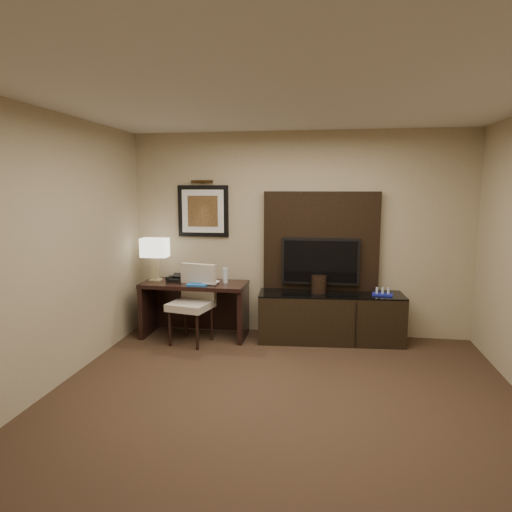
% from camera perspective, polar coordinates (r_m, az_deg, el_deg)
% --- Properties ---
extents(floor, '(4.50, 5.00, 0.01)m').
position_cam_1_polar(floor, '(4.10, 2.60, -20.22)').
color(floor, '#352318').
rests_on(floor, ground).
extents(ceiling, '(4.50, 5.00, 0.01)m').
position_cam_1_polar(ceiling, '(3.67, 2.90, 20.06)').
color(ceiling, silver).
rests_on(ceiling, wall_back).
extents(wall_back, '(4.50, 0.01, 2.70)m').
position_cam_1_polar(wall_back, '(6.12, 5.32, 2.71)').
color(wall_back, tan).
rests_on(wall_back, floor).
extents(wall_front, '(4.50, 0.01, 2.70)m').
position_cam_1_polar(wall_front, '(1.30, -10.29, -19.96)').
color(wall_front, tan).
rests_on(wall_front, floor).
extents(wall_left, '(0.01, 5.00, 2.70)m').
position_cam_1_polar(wall_left, '(4.49, -27.16, -0.31)').
color(wall_left, tan).
rests_on(wall_left, floor).
extents(desk, '(1.38, 0.62, 0.73)m').
position_cam_1_polar(desk, '(6.14, -7.64, -6.65)').
color(desk, black).
rests_on(desk, floor).
extents(credenza, '(1.86, 0.64, 0.63)m').
position_cam_1_polar(credenza, '(5.99, 9.29, -7.58)').
color(credenza, black).
rests_on(credenza, floor).
extents(tv_wall_panel, '(1.50, 0.12, 1.30)m').
position_cam_1_polar(tv_wall_panel, '(6.05, 8.11, 1.84)').
color(tv_wall_panel, black).
rests_on(tv_wall_panel, wall_back).
extents(tv, '(1.00, 0.08, 0.60)m').
position_cam_1_polar(tv, '(5.99, 8.04, -0.64)').
color(tv, black).
rests_on(tv, tv_wall_panel).
extents(artwork, '(0.70, 0.04, 0.70)m').
position_cam_1_polar(artwork, '(6.29, -6.61, 5.59)').
color(artwork, black).
rests_on(artwork, wall_back).
extents(picture_light, '(0.04, 0.04, 0.30)m').
position_cam_1_polar(picture_light, '(6.25, -6.77, 9.24)').
color(picture_light, '#412D14').
rests_on(picture_light, wall_back).
extents(desk_chair, '(0.59, 0.65, 1.01)m').
position_cam_1_polar(desk_chair, '(5.85, -8.17, -6.03)').
color(desk_chair, beige).
rests_on(desk_chair, floor).
extents(table_lamp, '(0.36, 0.21, 0.57)m').
position_cam_1_polar(table_lamp, '(6.24, -12.50, -0.41)').
color(table_lamp, tan).
rests_on(table_lamp, desk).
extents(desk_phone, '(0.20, 0.18, 0.09)m').
position_cam_1_polar(desk_phone, '(6.13, -10.12, -2.78)').
color(desk_phone, black).
rests_on(desk_phone, desk).
extents(blue_folder, '(0.26, 0.35, 0.02)m').
position_cam_1_polar(blue_folder, '(5.95, -7.13, -3.39)').
color(blue_folder, '#1957A3').
rests_on(blue_folder, desk).
extents(book, '(0.18, 0.03, 0.24)m').
position_cam_1_polar(book, '(5.96, -6.48, -2.31)').
color(book, '#BCA994').
rests_on(book, desk).
extents(water_bottle, '(0.08, 0.08, 0.20)m').
position_cam_1_polar(water_bottle, '(5.97, -3.86, -2.44)').
color(water_bottle, silver).
rests_on(water_bottle, desk).
extents(ice_bucket, '(0.21, 0.21, 0.22)m').
position_cam_1_polar(ice_bucket, '(5.91, 7.87, -3.52)').
color(ice_bucket, black).
rests_on(ice_bucket, credenza).
extents(minibar_tray, '(0.27, 0.18, 0.09)m').
position_cam_1_polar(minibar_tray, '(5.95, 15.54, -4.32)').
color(minibar_tray, '#172096').
rests_on(minibar_tray, credenza).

